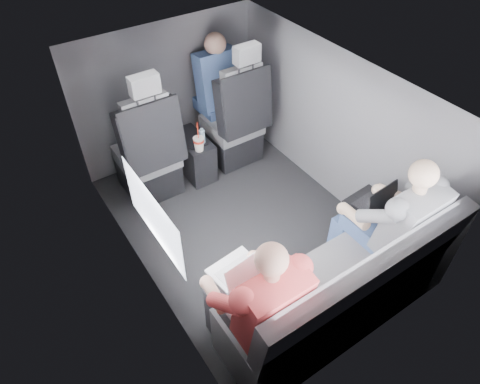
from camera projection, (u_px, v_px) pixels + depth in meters
floor at (246, 227)px, 3.67m from camera, size 2.60×2.60×0.00m
ceiling at (248, 85)px, 2.76m from camera, size 2.60×2.60×0.00m
panel_left at (135, 214)px, 2.85m from camera, size 0.02×2.60×1.35m
panel_right at (335, 128)px, 3.58m from camera, size 0.02×2.60×1.35m
panel_front at (168, 93)px, 4.01m from camera, size 1.80×0.02×1.35m
panel_back at (376, 287)px, 2.42m from camera, size 1.80×0.02×1.35m
side_window at (153, 216)px, 2.52m from camera, size 0.02×0.75×0.42m
seatbelt at (246, 96)px, 3.72m from camera, size 0.35×0.11×0.59m
front_seat_left at (149, 158)px, 3.73m from camera, size 0.52×0.58×1.26m
front_seat_right at (235, 125)px, 4.10m from camera, size 0.52×0.58×1.26m
center_console at (194, 156)px, 4.07m from camera, size 0.24×0.48×0.41m
rear_bench at (337, 294)px, 2.82m from camera, size 1.60×0.57×0.92m
soda_cup at (199, 143)px, 3.76m from camera, size 0.10×0.10×0.29m
water_bottle at (202, 137)px, 3.84m from camera, size 0.05×0.05×0.16m
laptop_white at (239, 271)px, 2.56m from camera, size 0.32×0.31×0.23m
laptop_black at (372, 201)px, 3.01m from camera, size 0.31×0.28×0.21m
passenger_rear_left at (256, 301)px, 2.42m from camera, size 0.48×0.60×1.19m
passenger_rear_right at (389, 222)px, 2.87m from camera, size 0.49×0.61×1.20m
passenger_front_right at (217, 82)px, 4.00m from camera, size 0.39×0.39×0.79m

